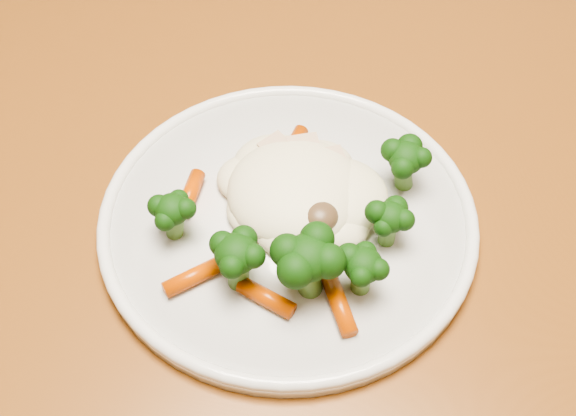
{
  "coord_description": "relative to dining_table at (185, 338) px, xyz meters",
  "views": [
    {
      "loc": [
        0.44,
        -0.21,
        1.18
      ],
      "look_at": [
        0.3,
        0.1,
        0.77
      ],
      "focal_mm": 45.0,
      "sensor_mm": 36.0,
      "label": 1
    }
  ],
  "objects": [
    {
      "name": "meal",
      "position": [
        0.07,
        0.07,
        0.13
      ],
      "size": [
        0.18,
        0.19,
        0.05
      ],
      "color": "#FFF5CB",
      "rests_on": "plate"
    },
    {
      "name": "plate",
      "position": [
        0.06,
        0.07,
        0.1
      ],
      "size": [
        0.28,
        0.28,
        0.01
      ],
      "primitive_type": "cylinder",
      "color": "white",
      "rests_on": "dining_table"
    },
    {
      "name": "dining_table",
      "position": [
        0.0,
        0.0,
        0.0
      ],
      "size": [
        1.37,
        1.09,
        0.75
      ],
      "rotation": [
        0.0,
        0.0,
        0.26
      ],
      "color": "brown",
      "rests_on": "ground"
    }
  ]
}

